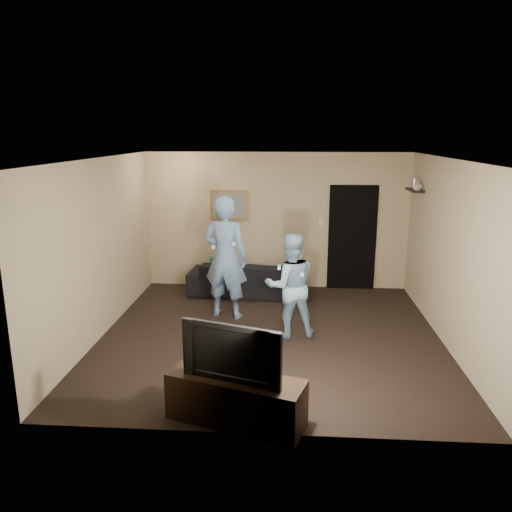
# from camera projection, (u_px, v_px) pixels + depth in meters

# --- Properties ---
(ground) EXTENTS (5.00, 5.00, 0.00)m
(ground) POSITION_uv_depth(u_px,v_px,m) (270.00, 336.00, 7.44)
(ground) COLOR black
(ground) RESTS_ON ground
(ceiling) EXTENTS (5.00, 5.00, 0.04)m
(ceiling) POSITION_uv_depth(u_px,v_px,m) (271.00, 159.00, 6.82)
(ceiling) COLOR silver
(ceiling) RESTS_ON wall_back
(wall_back) EXTENTS (5.00, 0.04, 2.60)m
(wall_back) POSITION_uv_depth(u_px,v_px,m) (276.00, 221.00, 9.55)
(wall_back) COLOR tan
(wall_back) RESTS_ON ground
(wall_front) EXTENTS (5.00, 0.04, 2.60)m
(wall_front) POSITION_uv_depth(u_px,v_px,m) (260.00, 312.00, 4.71)
(wall_front) COLOR tan
(wall_front) RESTS_ON ground
(wall_left) EXTENTS (0.04, 5.00, 2.60)m
(wall_left) POSITION_uv_depth(u_px,v_px,m) (100.00, 248.00, 7.30)
(wall_left) COLOR tan
(wall_left) RESTS_ON ground
(wall_right) EXTENTS (0.04, 5.00, 2.60)m
(wall_right) POSITION_uv_depth(u_px,v_px,m) (450.00, 254.00, 6.96)
(wall_right) COLOR tan
(wall_right) RESTS_ON ground
(sofa) EXTENTS (2.21, 0.99, 0.63)m
(sofa) POSITION_uv_depth(u_px,v_px,m) (248.00, 278.00, 9.29)
(sofa) COLOR black
(sofa) RESTS_ON ground
(throw_pillow) EXTENTS (0.51, 0.32, 0.48)m
(throw_pillow) POSITION_uv_depth(u_px,v_px,m) (223.00, 269.00, 9.29)
(throw_pillow) COLOR #1A5043
(throw_pillow) RESTS_ON sofa
(painting_frame) EXTENTS (0.72, 0.05, 0.57)m
(painting_frame) POSITION_uv_depth(u_px,v_px,m) (229.00, 205.00, 9.51)
(painting_frame) COLOR olive
(painting_frame) RESTS_ON wall_back
(painting_canvas) EXTENTS (0.62, 0.01, 0.47)m
(painting_canvas) POSITION_uv_depth(u_px,v_px,m) (229.00, 205.00, 9.49)
(painting_canvas) COLOR slate
(painting_canvas) RESTS_ON painting_frame
(doorway) EXTENTS (0.90, 0.06, 2.00)m
(doorway) POSITION_uv_depth(u_px,v_px,m) (352.00, 238.00, 9.49)
(doorway) COLOR black
(doorway) RESTS_ON ground
(light_switch) EXTENTS (0.08, 0.02, 0.12)m
(light_switch) POSITION_uv_depth(u_px,v_px,m) (321.00, 222.00, 9.47)
(light_switch) COLOR silver
(light_switch) RESTS_ON wall_back
(wall_shelf) EXTENTS (0.20, 0.60, 0.03)m
(wall_shelf) POSITION_uv_depth(u_px,v_px,m) (415.00, 190.00, 8.54)
(wall_shelf) COLOR black
(wall_shelf) RESTS_ON wall_right
(shelf_vase) EXTENTS (0.19, 0.19, 0.16)m
(shelf_vase) POSITION_uv_depth(u_px,v_px,m) (418.00, 185.00, 8.35)
(shelf_vase) COLOR #B4B3B8
(shelf_vase) RESTS_ON wall_shelf
(shelf_figurine) EXTENTS (0.06, 0.06, 0.18)m
(shelf_figurine) POSITION_uv_depth(u_px,v_px,m) (414.00, 184.00, 8.57)
(shelf_figurine) COLOR silver
(shelf_figurine) RESTS_ON wall_shelf
(tv_console) EXTENTS (1.51, 0.89, 0.51)m
(tv_console) POSITION_uv_depth(u_px,v_px,m) (236.00, 400.00, 5.18)
(tv_console) COLOR black
(tv_console) RESTS_ON ground
(television) EXTENTS (1.06, 0.46, 0.61)m
(television) POSITION_uv_depth(u_px,v_px,m) (235.00, 350.00, 5.05)
(television) COLOR black
(television) RESTS_ON tv_console
(wii_player_left) EXTENTS (0.82, 0.64, 1.99)m
(wii_player_left) POSITION_uv_depth(u_px,v_px,m) (226.00, 257.00, 8.01)
(wii_player_left) COLOR #6C8EBB
(wii_player_left) RESTS_ON ground
(wii_player_right) EXTENTS (0.86, 0.73, 1.55)m
(wii_player_right) POSITION_uv_depth(u_px,v_px,m) (290.00, 286.00, 7.27)
(wii_player_right) COLOR #8BAFCB
(wii_player_right) RESTS_ON ground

